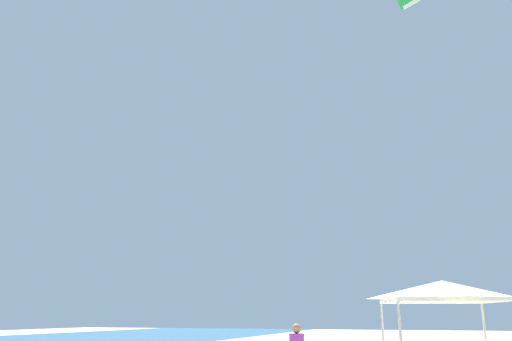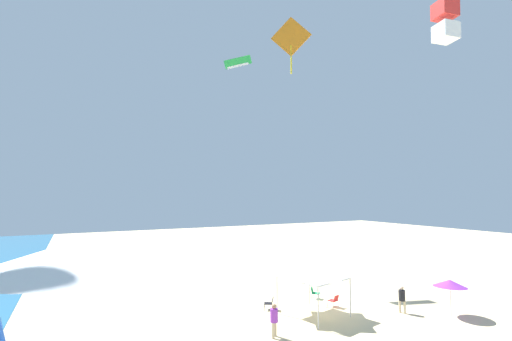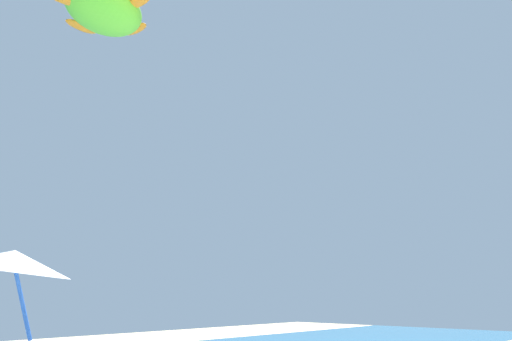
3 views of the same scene
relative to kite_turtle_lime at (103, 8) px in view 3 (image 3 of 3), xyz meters
The scene contains 2 objects.
kite_turtle_lime is the anchor object (origin of this frame).
kite_delta_white 19.13m from the kite_turtle_lime, 134.12° to the right, with size 5.54×5.53×3.30m.
Camera 3 is at (-19.22, -1.20, 5.20)m, focal length 40.35 mm.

